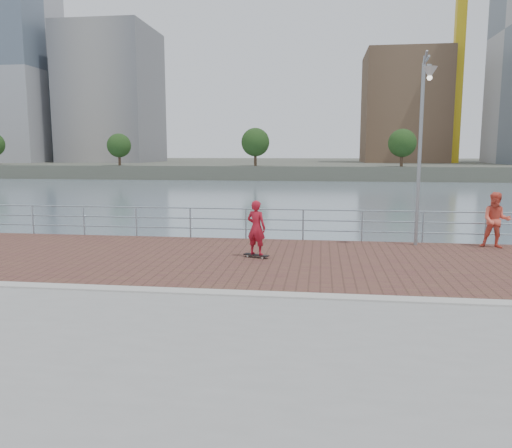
# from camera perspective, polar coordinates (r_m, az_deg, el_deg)

# --- Properties ---
(water) EXTENTS (400.00, 400.00, 0.00)m
(water) POSITION_cam_1_polar(r_m,az_deg,el_deg) (11.86, -1.32, -17.44)
(water) COLOR slate
(water) RESTS_ON ground
(brick_lane) EXTENTS (40.00, 6.80, 0.02)m
(brick_lane) POSITION_cam_1_polar(r_m,az_deg,el_deg) (14.59, 0.82, -4.11)
(brick_lane) COLOR brown
(brick_lane) RESTS_ON seawall
(curb) EXTENTS (40.00, 0.40, 0.06)m
(curb) POSITION_cam_1_polar(r_m,az_deg,el_deg) (11.12, -1.36, -7.99)
(curb) COLOR #B7B5AD
(curb) RESTS_ON seawall
(far_shore) EXTENTS (320.00, 95.00, 2.50)m
(far_shore) POSITION_cam_1_polar(r_m,az_deg,el_deg) (133.11, 6.84, 6.64)
(far_shore) COLOR #4C5142
(far_shore) RESTS_ON ground
(guardrail) EXTENTS (39.06, 0.06, 1.13)m
(guardrail) POSITION_cam_1_polar(r_m,az_deg,el_deg) (17.80, 2.10, 0.39)
(guardrail) COLOR #8C9EA8
(guardrail) RESTS_ON brick_lane
(street_lamp) EXTENTS (0.44, 1.27, 5.97)m
(street_lamp) POSITION_cam_1_polar(r_m,az_deg,el_deg) (16.94, 18.66, 11.59)
(street_lamp) COLOR gray
(street_lamp) RESTS_ON brick_lane
(skateboard) EXTENTS (0.80, 0.47, 0.09)m
(skateboard) POSITION_cam_1_polar(r_m,az_deg,el_deg) (14.83, 0.03, -3.58)
(skateboard) COLOR black
(skateboard) RESTS_ON brick_lane
(skateboarder) EXTENTS (0.69, 0.58, 1.62)m
(skateboarder) POSITION_cam_1_polar(r_m,az_deg,el_deg) (14.68, 0.03, -0.42)
(skateboarder) COLOR #AC1727
(skateboarder) RESTS_ON skateboard
(bystander) EXTENTS (1.03, 0.89, 1.82)m
(bystander) POSITION_cam_1_polar(r_m,az_deg,el_deg) (17.95, 25.74, 0.39)
(bystander) COLOR #F05D46
(bystander) RESTS_ON brick_lane
(tower_crane) EXTENTS (47.00, 2.00, 50.70)m
(tower_crane) POSITION_cam_1_polar(r_m,az_deg,el_deg) (121.25, 21.14, 22.34)
(tower_crane) COLOR gold
(tower_crane) RESTS_ON far_shore
(skyline) EXTENTS (233.00, 41.00, 59.54)m
(skyline) POSITION_cam_1_polar(r_m,az_deg,el_deg) (119.54, 21.74, 17.06)
(skyline) COLOR #ADA38E
(skyline) RESTS_ON far_shore
(shoreline_trees) EXTENTS (169.58, 5.03, 6.71)m
(shoreline_trees) POSITION_cam_1_polar(r_m,az_deg,el_deg) (89.89, 20.84, 8.65)
(shoreline_trees) COLOR #473323
(shoreline_trees) RESTS_ON far_shore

